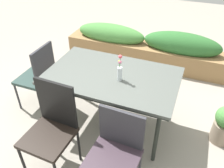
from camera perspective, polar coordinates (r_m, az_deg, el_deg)
ground_plane at (r=3.20m, az=-0.96°, el=-8.47°), size 12.00×12.00×0.00m
dining_table at (r=2.65m, az=-0.00°, el=1.28°), size 1.50×0.92×0.79m
chair_near_left at (r=2.38m, az=-14.60°, el=-9.81°), size 0.46×0.46×1.02m
chair_end_left at (r=3.24m, az=-17.58°, el=2.25°), size 0.44×0.44×0.95m
chair_near_right at (r=2.18m, az=0.81°, el=-16.15°), size 0.47×0.47×0.88m
flower_vase at (r=2.47m, az=1.92°, el=3.32°), size 0.05×0.05×0.31m
planter_box at (r=4.29m, az=8.06°, el=9.01°), size 2.88×0.45×0.69m
potted_plant at (r=3.04m, az=25.97°, el=-8.93°), size 0.26×0.26×0.51m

